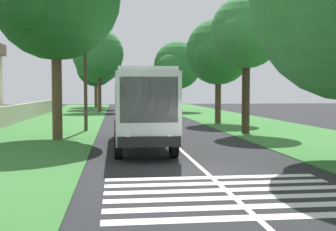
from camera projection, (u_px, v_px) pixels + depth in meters
name	position (u px, v px, depth m)	size (l,w,h in m)	color
ground	(204.00, 171.00, 15.23)	(160.00, 160.00, 0.00)	#262628
grass_verge_left	(37.00, 133.00, 29.12)	(120.00, 8.00, 0.04)	#387533
grass_verge_right	(275.00, 130.00, 31.08)	(120.00, 8.00, 0.04)	#387533
centre_line	(160.00, 131.00, 30.10)	(110.00, 0.16, 0.01)	silver
coach_bus	(141.00, 104.00, 21.95)	(11.16, 2.62, 3.73)	white
zebra_crossing	(230.00, 194.00, 11.86)	(4.95, 6.80, 0.01)	silver
trailing_car_0	(164.00, 113.00, 43.11)	(4.30, 1.78, 1.43)	#145933
trailing_car_1	(128.00, 110.00, 48.67)	(4.30, 1.78, 1.43)	silver
trailing_car_2	(125.00, 108.00, 53.75)	(4.30, 1.78, 1.43)	#145933
trailing_car_3	(152.00, 106.00, 61.19)	(4.30, 1.78, 1.43)	#B21E1E
trailing_minibus_0	(125.00, 99.00, 69.43)	(6.00, 2.14, 2.53)	teal
roadside_tree_left_0	(98.00, 62.00, 66.36)	(8.10, 6.88, 10.80)	brown
roadside_tree_left_2	(95.00, 69.00, 75.04)	(7.88, 6.48, 10.01)	brown
roadside_tree_left_4	(97.00, 55.00, 57.10)	(7.64, 6.47, 10.80)	#4C3826
roadside_tree_right_2	(217.00, 53.00, 36.92)	(6.11, 5.52, 8.79)	#4C3826
roadside_tree_right_3	(176.00, 67.00, 58.59)	(7.58, 6.34, 9.34)	brown
roadside_tree_right_4	(245.00, 34.00, 28.15)	(5.35, 4.66, 8.85)	#3D2D1E
utility_pole	(85.00, 70.00, 30.01)	(0.24, 1.40, 8.12)	#473828
roadside_wall	(3.00, 117.00, 33.62)	(70.00, 0.40, 1.55)	#B2A893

